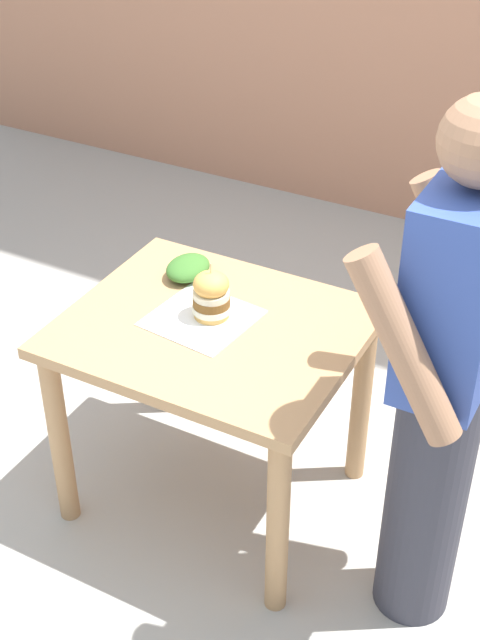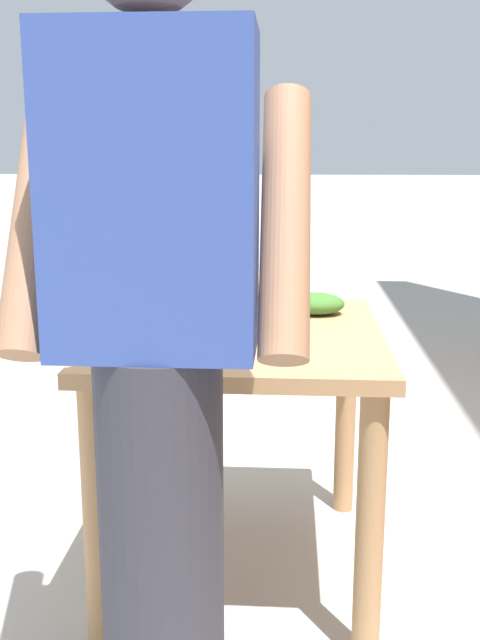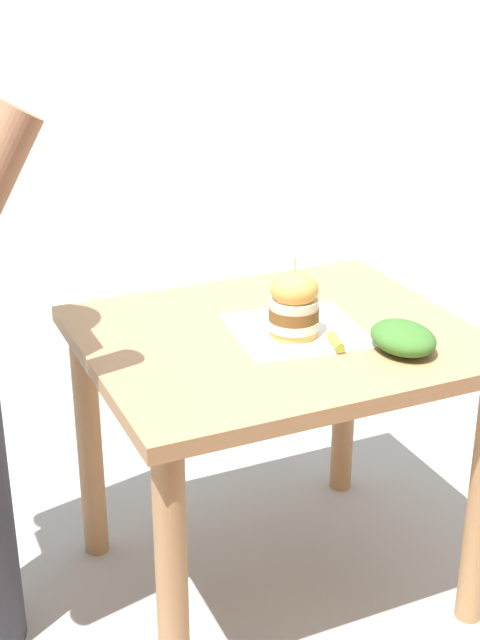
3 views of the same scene
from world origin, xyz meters
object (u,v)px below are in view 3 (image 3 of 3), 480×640
patio_table (276,383)px  sandwich (294,304)px  side_salad (403,338)px  pickle_spear (336,342)px

patio_table → sandwich: size_ratio=4.76×
patio_table → side_salad: size_ratio=5.21×
sandwich → side_salad: bearing=-132.3°
patio_table → sandwich: sandwich is taller
patio_table → pickle_spear: (-0.14, -0.09, 0.16)m
side_salad → pickle_spear: bearing=60.3°
patio_table → side_salad: 0.36m
patio_table → pickle_spear: size_ratio=12.25×
pickle_spear → sandwich: bearing=31.0°
patio_table → side_salad: side_salad is taller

